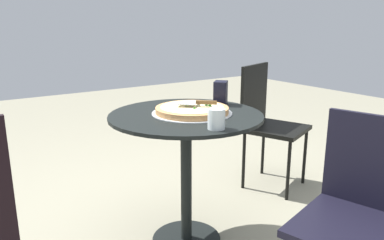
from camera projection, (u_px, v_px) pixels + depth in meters
ground_plane at (186, 240)px, 2.16m from camera, size 10.00×10.00×0.00m
patio_table at (186, 146)px, 2.01m from camera, size 0.81×0.81×0.75m
pizza_on_tray at (192, 110)px, 1.97m from camera, size 0.42×0.42×0.05m
pizza_server at (197, 103)px, 1.97m from camera, size 0.19×0.18×0.02m
drinking_cup at (216, 119)px, 1.68m from camera, size 0.08×0.08×0.09m
napkin_dispenser at (221, 93)px, 2.18m from camera, size 0.12×0.12×0.14m
patio_chair_far at (365, 209)px, 1.45m from camera, size 0.53×0.53×0.86m
patio_chair_corner at (267, 117)px, 2.80m from camera, size 0.52×0.52×0.92m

